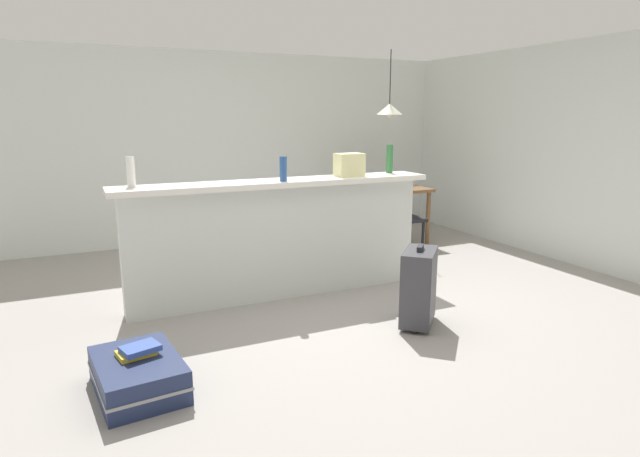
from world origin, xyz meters
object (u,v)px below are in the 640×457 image
object	(u,v)px
suitcase_flat_navy	(138,375)
grocery_bag	(349,165)
dining_chair_near_partition	(402,211)
bottle_green	(390,159)
suitcase_upright_charcoal	(419,286)
bottle_blue	(283,169)
dining_table	(383,195)
bottle_white	(131,172)
pendant_lamp	(390,109)
book_stack	(138,350)

from	to	relation	value
suitcase_flat_navy	grocery_bag	bearing A→B (deg)	30.83
grocery_bag	dining_chair_near_partition	xyz separation A→B (m)	(1.25, 0.93, -0.70)
bottle_green	suitcase_upright_charcoal	world-z (taller)	bottle_green
suitcase_upright_charcoal	grocery_bag	bearing A→B (deg)	91.93
bottle_blue	dining_table	world-z (taller)	bottle_blue
bottle_white	suitcase_upright_charcoal	world-z (taller)	bottle_white
bottle_blue	pendant_lamp	size ratio (longest dim) A/B	0.26
dining_chair_near_partition	book_stack	size ratio (longest dim) A/B	3.35
suitcase_upright_charcoal	book_stack	bearing A→B (deg)	-177.02
dining_table	suitcase_upright_charcoal	world-z (taller)	dining_table
bottle_white	bottle_blue	xyz separation A→B (m)	(1.27, -0.18, -0.01)
suitcase_upright_charcoal	bottle_green	bearing A→B (deg)	68.93
grocery_bag	book_stack	xyz separation A→B (m)	(-2.14, -1.25, -0.96)
bottle_green	suitcase_flat_navy	bearing A→B (deg)	-152.70
bottle_white	suitcase_upright_charcoal	distance (m)	2.53
dining_table	dining_chair_near_partition	world-z (taller)	dining_chair_near_partition
bottle_blue	dining_chair_near_partition	distance (m)	2.33
suitcase_upright_charcoal	dining_chair_near_partition	bearing A→B (deg)	59.70
grocery_bag	suitcase_upright_charcoal	distance (m)	1.44
dining_table	book_stack	distance (m)	4.39
pendant_lamp	suitcase_upright_charcoal	xyz separation A→B (m)	(-1.34, -2.62, -1.43)
bottle_blue	suitcase_upright_charcoal	xyz separation A→B (m)	(0.76, -1.04, -0.89)
dining_table	suitcase_flat_navy	xyz separation A→B (m)	(-3.45, -2.73, -0.54)
pendant_lamp	suitcase_flat_navy	bearing A→B (deg)	-141.92
bottle_blue	bottle_green	xyz separation A→B (m)	(1.23, 0.19, 0.03)
bottle_white	bottle_blue	world-z (taller)	bottle_white
pendant_lamp	dining_table	bearing A→B (deg)	-157.45
bottle_blue	suitcase_upright_charcoal	size ratio (longest dim) A/B	0.33
bottle_blue	grocery_bag	xyz separation A→B (m)	(0.72, 0.10, -0.00)
dining_table	book_stack	world-z (taller)	dining_table
bottle_white	book_stack	bearing A→B (deg)	-96.78
bottle_blue	grocery_bag	world-z (taller)	bottle_blue
bottle_green	suitcase_flat_navy	xyz separation A→B (m)	(-2.67, -1.38, -1.14)
bottle_white	dining_table	distance (m)	3.60
grocery_bag	pendant_lamp	size ratio (longest dim) A/B	0.30
suitcase_flat_navy	bottle_blue	bearing A→B (deg)	39.49
suitcase_flat_navy	book_stack	distance (m)	0.15
suitcase_flat_navy	book_stack	size ratio (longest dim) A/B	3.09
bottle_blue	suitcase_flat_navy	xyz separation A→B (m)	(-1.44, -1.19, -1.11)
bottle_blue	dining_chair_near_partition	world-z (taller)	bottle_blue
dining_chair_near_partition	suitcase_upright_charcoal	xyz separation A→B (m)	(-1.21, -2.07, -0.19)
bottle_blue	grocery_bag	distance (m)	0.73
bottle_white	dining_table	bearing A→B (deg)	22.62
pendant_lamp	suitcase_upright_charcoal	distance (m)	3.27
grocery_bag	book_stack	distance (m)	2.66
dining_chair_near_partition	suitcase_upright_charcoal	distance (m)	2.41
grocery_bag	dining_table	bearing A→B (deg)	48.25
pendant_lamp	suitcase_flat_navy	distance (m)	4.78
bottle_white	pendant_lamp	distance (m)	3.68
book_stack	bottle_blue	bearing A→B (deg)	38.97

